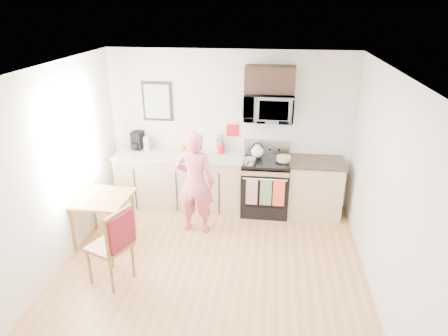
# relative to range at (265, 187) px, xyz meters

# --- Properties ---
(floor) EXTENTS (4.60, 4.60, 0.00)m
(floor) POSITION_rel_range_xyz_m (-0.63, -1.98, -0.44)
(floor) COLOR #A47D3F
(floor) RESTS_ON ground
(back_wall) EXTENTS (4.00, 0.04, 2.60)m
(back_wall) POSITION_rel_range_xyz_m (-0.63, 0.32, 0.86)
(back_wall) COLOR white
(back_wall) RESTS_ON floor
(left_wall) EXTENTS (0.04, 4.60, 2.60)m
(left_wall) POSITION_rel_range_xyz_m (-2.63, -1.98, 0.86)
(left_wall) COLOR white
(left_wall) RESTS_ON floor
(right_wall) EXTENTS (0.04, 4.60, 2.60)m
(right_wall) POSITION_rel_range_xyz_m (1.37, -1.98, 0.86)
(right_wall) COLOR white
(right_wall) RESTS_ON floor
(ceiling) EXTENTS (4.00, 4.60, 0.04)m
(ceiling) POSITION_rel_range_xyz_m (-0.63, -1.98, 2.16)
(ceiling) COLOR silver
(ceiling) RESTS_ON back_wall
(window) EXTENTS (0.06, 1.40, 1.50)m
(window) POSITION_rel_range_xyz_m (-2.59, -1.18, 1.11)
(window) COLOR white
(window) RESTS_ON left_wall
(cabinet_left) EXTENTS (2.10, 0.60, 0.90)m
(cabinet_left) POSITION_rel_range_xyz_m (-1.43, 0.02, 0.01)
(cabinet_left) COLOR tan
(cabinet_left) RESTS_ON floor
(countertop_left) EXTENTS (2.14, 0.64, 0.04)m
(countertop_left) POSITION_rel_range_xyz_m (-1.43, 0.02, 0.48)
(countertop_left) COLOR beige
(countertop_left) RESTS_ON cabinet_left
(cabinet_right) EXTENTS (0.84, 0.60, 0.90)m
(cabinet_right) POSITION_rel_range_xyz_m (0.80, 0.02, 0.01)
(cabinet_right) COLOR tan
(cabinet_right) RESTS_ON floor
(countertop_right) EXTENTS (0.88, 0.64, 0.04)m
(countertop_right) POSITION_rel_range_xyz_m (0.80, 0.02, 0.48)
(countertop_right) COLOR black
(countertop_right) RESTS_ON cabinet_right
(range) EXTENTS (0.76, 0.70, 1.16)m
(range) POSITION_rel_range_xyz_m (0.00, 0.00, 0.00)
(range) COLOR black
(range) RESTS_ON floor
(microwave) EXTENTS (0.76, 0.51, 0.42)m
(microwave) POSITION_rel_range_xyz_m (-0.00, 0.10, 1.32)
(microwave) COLOR #A5A6AA
(microwave) RESTS_ON back_wall
(upper_cabinet) EXTENTS (0.76, 0.35, 0.40)m
(upper_cabinet) POSITION_rel_range_xyz_m (-0.00, 0.15, 1.74)
(upper_cabinet) COLOR black
(upper_cabinet) RESTS_ON back_wall
(wall_art) EXTENTS (0.50, 0.04, 0.65)m
(wall_art) POSITION_rel_range_xyz_m (-1.83, 0.30, 1.31)
(wall_art) COLOR black
(wall_art) RESTS_ON back_wall
(wall_trivet) EXTENTS (0.20, 0.02, 0.20)m
(wall_trivet) POSITION_rel_range_xyz_m (-0.58, 0.31, 0.86)
(wall_trivet) COLOR red
(wall_trivet) RESTS_ON back_wall
(person) EXTENTS (0.61, 0.42, 1.60)m
(person) POSITION_rel_range_xyz_m (-1.02, -0.73, 0.36)
(person) COLOR #C3354E
(person) RESTS_ON floor
(dining_table) EXTENTS (0.77, 0.77, 0.72)m
(dining_table) POSITION_rel_range_xyz_m (-2.28, -1.21, 0.20)
(dining_table) COLOR brown
(dining_table) RESTS_ON floor
(chair) EXTENTS (0.61, 0.58, 1.04)m
(chair) POSITION_rel_range_xyz_m (-1.71, -2.12, 0.23)
(chair) COLOR brown
(chair) RESTS_ON floor
(knife_block) EXTENTS (0.13, 0.15, 0.20)m
(knife_block) POSITION_rel_range_xyz_m (-0.79, 0.24, 0.60)
(knife_block) COLOR brown
(knife_block) RESTS_ON countertop_left
(utensil_crock) EXTENTS (0.12, 0.12, 0.35)m
(utensil_crock) POSITION_rel_range_xyz_m (-0.75, 0.18, 0.64)
(utensil_crock) COLOR red
(utensil_crock) RESTS_ON countertop_left
(fruit_bowl) EXTENTS (0.27, 0.27, 0.11)m
(fruit_bowl) POSITION_rel_range_xyz_m (-1.42, 0.18, 0.55)
(fruit_bowl) COLOR white
(fruit_bowl) RESTS_ON countertop_left
(milk_carton) EXTENTS (0.10, 0.10, 0.24)m
(milk_carton) POSITION_rel_range_xyz_m (-2.01, 0.16, 0.62)
(milk_carton) COLOR tan
(milk_carton) RESTS_ON countertop_left
(coffee_maker) EXTENTS (0.20, 0.27, 0.30)m
(coffee_maker) POSITION_rel_range_xyz_m (-2.19, 0.21, 0.65)
(coffee_maker) COLOR black
(coffee_maker) RESTS_ON countertop_left
(bread_bag) EXTENTS (0.32, 0.15, 0.11)m
(bread_bag) POSITION_rel_range_xyz_m (-1.16, -0.20, 0.56)
(bread_bag) COLOR tan
(bread_bag) RESTS_ON countertop_left
(cake) EXTENTS (0.27, 0.27, 0.09)m
(cake) POSITION_rel_range_xyz_m (0.27, -0.04, 0.53)
(cake) COLOR black
(cake) RESTS_ON range
(kettle) EXTENTS (0.20, 0.20, 0.26)m
(kettle) POSITION_rel_range_xyz_m (-0.15, 0.08, 0.60)
(kettle) COLOR white
(kettle) RESTS_ON range
(pot) EXTENTS (0.19, 0.33, 0.10)m
(pot) POSITION_rel_range_xyz_m (-0.25, -0.22, 0.54)
(pot) COLOR #A5A6AA
(pot) RESTS_ON range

